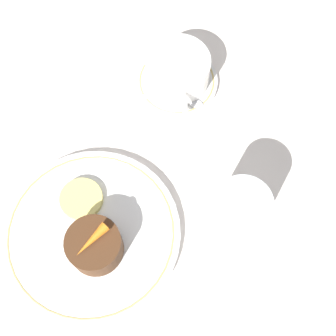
# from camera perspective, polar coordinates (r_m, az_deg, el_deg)

# --- Properties ---
(ground_plane) EXTENTS (3.00, 3.00, 0.00)m
(ground_plane) POSITION_cam_1_polar(r_m,az_deg,el_deg) (0.67, -7.56, -7.89)
(ground_plane) COLOR white
(dinner_plate) EXTENTS (0.25, 0.25, 0.01)m
(dinner_plate) POSITION_cam_1_polar(r_m,az_deg,el_deg) (0.67, -9.27, -8.24)
(dinner_plate) COLOR white
(dinner_plate) RESTS_ON ground_plane
(saucer) EXTENTS (0.13, 0.13, 0.01)m
(saucer) POSITION_cam_1_polar(r_m,az_deg,el_deg) (0.76, 1.07, 10.48)
(saucer) COLOR white
(saucer) RESTS_ON ground_plane
(coffee_cup) EXTENTS (0.13, 0.10, 0.05)m
(coffee_cup) POSITION_cam_1_polar(r_m,az_deg,el_deg) (0.74, 1.23, 11.85)
(coffee_cup) COLOR white
(coffee_cup) RESTS_ON saucer
(spoon) EXTENTS (0.04, 0.10, 0.00)m
(spoon) POSITION_cam_1_polar(r_m,az_deg,el_deg) (0.74, 1.35, 8.14)
(spoon) COLOR silver
(spoon) RESTS_ON saucer
(wine_glass) EXTENTS (0.07, 0.07, 0.11)m
(wine_glass) POSITION_cam_1_polar(r_m,az_deg,el_deg) (0.61, 8.79, -5.23)
(wine_glass) COLOR silver
(wine_glass) RESTS_ON ground_plane
(dessert_cake) EXTENTS (0.07, 0.07, 0.05)m
(dessert_cake) POSITION_cam_1_polar(r_m,az_deg,el_deg) (0.63, -8.92, -9.37)
(dessert_cake) COLOR #4C2D19
(dessert_cake) RESTS_ON dinner_plate
(carrot_garnish) EXTENTS (0.04, 0.05, 0.01)m
(carrot_garnish) POSITION_cam_1_polar(r_m,az_deg,el_deg) (0.60, -9.34, -8.72)
(carrot_garnish) COLOR orange
(carrot_garnish) RESTS_ON dessert_cake
(pineapple_slice) EXTENTS (0.06, 0.06, 0.01)m
(pineapple_slice) POSITION_cam_1_polar(r_m,az_deg,el_deg) (0.67, -10.53, -3.74)
(pineapple_slice) COLOR #EFE075
(pineapple_slice) RESTS_ON dinner_plate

